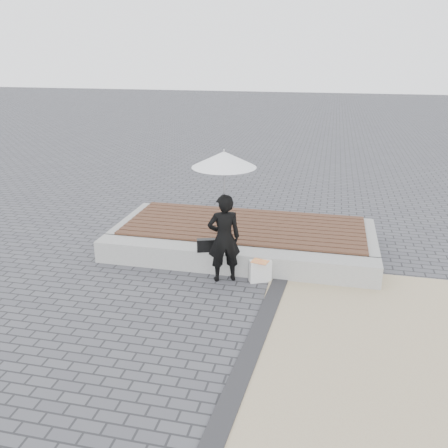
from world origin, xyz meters
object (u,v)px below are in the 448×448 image
Objects in this scene: seating_ledge at (232,260)px; woman at (224,238)px; handbag at (206,245)px; canvas_tote at (260,271)px; parasol at (224,159)px.

seating_ledge is 0.67m from woman.
handbag is 0.83× the size of canvas_tote.
parasol is at bearing 180.00° from woman.
seating_ledge is 3.32× the size of woman.
woman is at bearing -48.02° from handbag.
handbag reaches higher than seating_ledge.
seating_ledge reaches higher than canvas_tote.
handbag is (-0.36, 0.20, -1.55)m from parasol.
woman is at bearing 0.00° from parasol.
woman reaches higher than handbag.
canvas_tote is at bearing -28.49° from seating_ledge.
handbag is 1.02m from canvas_tote.
parasol is at bearing 163.16° from canvas_tote.
parasol reaches higher than handbag.
handbag is (-0.42, -0.17, 0.31)m from seating_ledge.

